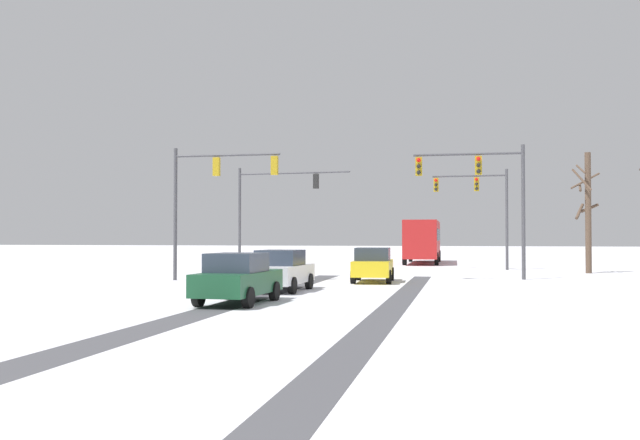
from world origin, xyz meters
name	(u,v)px	position (x,y,z in m)	size (l,w,h in m)	color
wheel_track_left_lane	(228,305)	(-1.67, 15.20, 0.00)	(1.17, 33.45, 0.01)	#4C4C51
wheel_track_right_lane	(392,309)	(3.43, 15.20, 0.00)	(0.90, 33.45, 0.01)	#4C4C51
sidewalk_kerb_right	(632,318)	(9.74, 13.68, 0.06)	(4.00, 33.45, 0.12)	white
traffic_signal_near_left	(211,186)	(-6.50, 26.43, 4.62)	(5.41, 0.40, 6.50)	#47474C
traffic_signal_far_right	(481,199)	(6.71, 40.43, 4.59)	(4.82, 0.45, 6.50)	#47474C
traffic_signal_far_left	(270,199)	(-6.27, 36.28, 4.50)	(7.28, 0.62, 6.50)	#47474C
traffic_signal_near_right	(485,185)	(6.56, 28.36, 4.61)	(5.23, 0.43, 6.50)	#47474C
car_yellow_cab_lead	(373,265)	(1.37, 26.98, 0.82)	(1.99, 4.18, 1.62)	yellow
car_white_second	(281,270)	(-1.50, 20.96, 0.82)	(1.93, 4.15, 1.62)	silver
car_dark_green_third	(238,278)	(-1.55, 15.78, 0.82)	(1.97, 4.17, 1.62)	#194C2D
bus_oncoming	(423,238)	(2.42, 50.51, 1.99)	(2.75, 11.02, 3.38)	#B21E1E
bare_tree_sidewalk_far	(587,210)	(12.71, 37.27, 3.71)	(1.75, 1.82, 7.08)	brown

